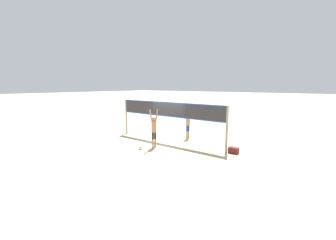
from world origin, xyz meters
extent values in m
plane|color=#C6B28C|center=(0.00, 0.00, 0.00)|extent=(200.00, 200.00, 0.00)
cylinder|color=gray|center=(-3.99, 0.00, 1.27)|extent=(0.12, 0.12, 2.54)
cylinder|color=gray|center=(3.99, 0.00, 1.27)|extent=(0.12, 0.12, 2.54)
cube|color=#2D2D33|center=(0.00, 0.00, 2.08)|extent=(7.86, 0.02, 0.93)
cube|color=#1E4CB2|center=(0.00, 0.00, 2.51)|extent=(7.86, 0.03, 0.06)
cube|color=#1E4CB2|center=(0.00, 0.00, 1.64)|extent=(7.86, 0.03, 0.06)
cylinder|color=tan|center=(0.27, -1.75, 0.25)|extent=(0.11, 0.11, 0.50)
cylinder|color=black|center=(0.27, -1.75, 0.71)|extent=(0.12, 0.12, 0.41)
cylinder|color=tan|center=(0.27, -1.55, 0.25)|extent=(0.11, 0.11, 0.50)
cylinder|color=black|center=(0.27, -1.55, 0.71)|extent=(0.12, 0.12, 0.41)
cylinder|color=tan|center=(0.27, -1.65, 1.23)|extent=(0.28, 0.28, 0.65)
sphere|color=tan|center=(0.27, -1.65, 1.68)|extent=(0.25, 0.25, 0.25)
cylinder|color=tan|center=(0.27, -1.89, 1.88)|extent=(0.08, 0.23, 0.72)
cylinder|color=tan|center=(0.27, -1.40, 1.88)|extent=(0.08, 0.23, 0.72)
cylinder|color=tan|center=(0.58, 1.54, 0.25)|extent=(0.11, 0.11, 0.50)
cylinder|color=#1E47A5|center=(0.58, 1.54, 0.71)|extent=(0.12, 0.12, 0.41)
cylinder|color=tan|center=(0.58, 1.34, 0.25)|extent=(0.11, 0.11, 0.50)
cylinder|color=#1E47A5|center=(0.58, 1.34, 0.71)|extent=(0.12, 0.12, 0.41)
cylinder|color=tan|center=(0.58, 1.44, 1.24)|extent=(0.28, 0.28, 0.65)
sphere|color=tan|center=(0.58, 1.44, 1.69)|extent=(0.25, 0.25, 0.25)
cylinder|color=tan|center=(0.58, 1.68, 1.89)|extent=(0.08, 0.23, 0.73)
cylinder|color=tan|center=(0.58, 1.19, 1.89)|extent=(0.08, 0.23, 0.73)
sphere|color=silver|center=(-0.04, -2.45, 0.11)|extent=(0.23, 0.23, 0.23)
cube|color=maroon|center=(4.35, 0.15, 0.16)|extent=(0.51, 0.32, 0.32)
camera|label=1|loc=(8.79, -11.11, 3.61)|focal=24.00mm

